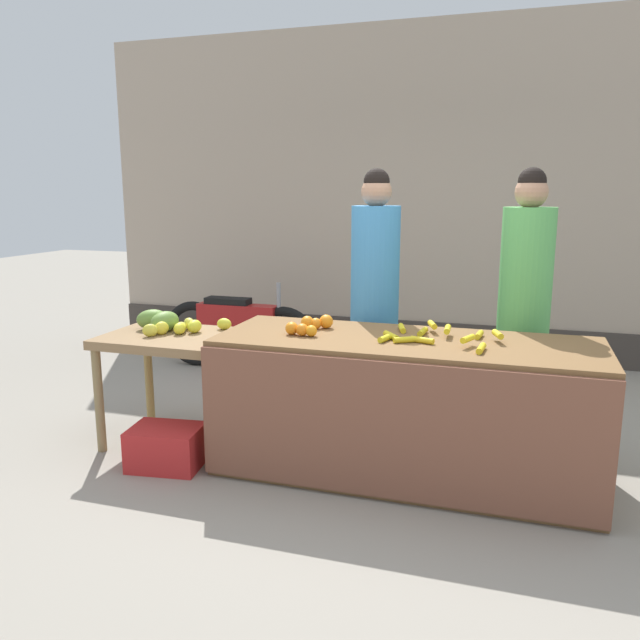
% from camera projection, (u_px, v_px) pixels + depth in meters
% --- Properties ---
extents(ground_plane, '(24.00, 24.00, 0.00)m').
position_uv_depth(ground_plane, '(353.00, 465.00, 4.01)').
color(ground_plane, gray).
extents(market_wall_back, '(7.19, 0.23, 3.36)m').
position_uv_depth(market_wall_back, '(428.00, 197.00, 6.48)').
color(market_wall_back, tan).
rests_on(market_wall_back, ground).
extents(fruit_stall_counter, '(2.27, 0.85, 0.85)m').
position_uv_depth(fruit_stall_counter, '(404.00, 407.00, 3.81)').
color(fruit_stall_counter, brown).
rests_on(fruit_stall_counter, ground).
extents(side_table_wooden, '(0.91, 0.69, 0.77)m').
position_uv_depth(side_table_wooden, '(174.00, 350.00, 4.25)').
color(side_table_wooden, olive).
rests_on(side_table_wooden, ground).
extents(banana_bunch_pile, '(0.71, 0.55, 0.07)m').
position_uv_depth(banana_bunch_pile, '(434.00, 335.00, 3.72)').
color(banana_bunch_pile, gold).
rests_on(banana_bunch_pile, fruit_stall_counter).
extents(orange_pile, '(0.23, 0.33, 0.09)m').
position_uv_depth(orange_pile, '(310.00, 325.00, 3.93)').
color(orange_pile, orange).
rests_on(orange_pile, fruit_stall_counter).
extents(mango_papaya_pile, '(0.66, 0.44, 0.14)m').
position_uv_depth(mango_papaya_pile, '(167.00, 322.00, 4.32)').
color(mango_papaya_pile, yellow).
rests_on(mango_papaya_pile, side_table_wooden).
extents(vendor_woman_blue_shirt, '(0.34, 0.34, 1.87)m').
position_uv_depth(vendor_woman_blue_shirt, '(375.00, 302.00, 4.44)').
color(vendor_woman_blue_shirt, '#33333D').
rests_on(vendor_woman_blue_shirt, ground).
extents(vendor_woman_green_shirt, '(0.34, 0.34, 1.86)m').
position_uv_depth(vendor_woman_green_shirt, '(524.00, 309.00, 4.18)').
color(vendor_woman_green_shirt, '#33333D').
rests_on(vendor_woman_green_shirt, ground).
extents(parked_motorcycle, '(1.60, 0.18, 0.88)m').
position_uv_depth(parked_motorcycle, '(238.00, 329.00, 6.08)').
color(parked_motorcycle, black).
rests_on(parked_motorcycle, ground).
extents(produce_crate, '(0.48, 0.37, 0.26)m').
position_uv_depth(produce_crate, '(166.00, 447.00, 3.95)').
color(produce_crate, red).
rests_on(produce_crate, ground).
extents(produce_sack, '(0.39, 0.33, 0.50)m').
position_uv_depth(produce_sack, '(313.00, 381.00, 4.93)').
color(produce_sack, tan).
rests_on(produce_sack, ground).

